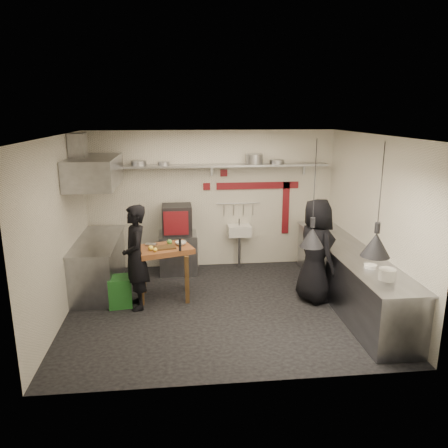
{
  "coord_description": "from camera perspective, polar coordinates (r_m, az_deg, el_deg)",
  "views": [
    {
      "loc": [
        -0.67,
        -6.64,
        3.15
      ],
      "look_at": [
        0.06,
        0.3,
        1.35
      ],
      "focal_mm": 35.0,
      "sensor_mm": 36.0,
      "label": 1
    }
  ],
  "objects": [
    {
      "name": "back_shelf",
      "position": [
        8.65,
        -1.57,
        7.63
      ],
      "size": [
        4.6,
        0.34,
        0.04
      ],
      "primitive_type": "cube",
      "color": "gray",
      "rests_on": "wall_back"
    },
    {
      "name": "wall_front",
      "position": [
        4.91,
        2.23,
        -6.42
      ],
      "size": [
        5.0,
        0.04,
        2.8
      ],
      "primitive_type": "cube",
      "color": "silver",
      "rests_on": "floor"
    },
    {
      "name": "utensil_rail",
      "position": [
        8.97,
        1.9,
        2.7
      ],
      "size": [
        0.9,
        0.02,
        0.02
      ],
      "primitive_type": "cylinder",
      "rotation": [
        0.0,
        1.57,
        0.0
      ],
      "color": "gray",
      "rests_on": "wall_back"
    },
    {
      "name": "stock_pot",
      "position": [
        8.74,
        3.97,
        8.47
      ],
      "size": [
        0.37,
        0.37,
        0.2
      ],
      "primitive_type": "cylinder",
      "rotation": [
        0.0,
        0.0,
        -0.13
      ],
      "color": "gray",
      "rests_on": "back_shelf"
    },
    {
      "name": "bowl",
      "position": [
        7.56,
        -5.67,
        -2.51
      ],
      "size": [
        0.24,
        0.24,
        0.06
      ],
      "primitive_type": "imported",
      "rotation": [
        0.0,
        0.0,
        0.32
      ],
      "color": "silver",
      "rests_on": "prep_table"
    },
    {
      "name": "green_bin",
      "position": [
        7.54,
        -13.45,
        -8.56
      ],
      "size": [
        0.43,
        0.43,
        0.5
      ],
      "primitive_type": "cube",
      "rotation": [
        0.0,
        0.0,
        0.15
      ],
      "color": "#1D5D21",
      "rests_on": "floor"
    },
    {
      "name": "veg_ball",
      "position": [
        7.59,
        -7.13,
        -2.34
      ],
      "size": [
        0.11,
        0.11,
        0.09
      ],
      "primitive_type": "sphere",
      "rotation": [
        0.0,
        0.0,
        -0.17
      ],
      "color": "#4F8439",
      "rests_on": "prep_table"
    },
    {
      "name": "hood_duct",
      "position": [
        7.89,
        -18.56,
        9.38
      ],
      "size": [
        0.28,
        0.28,
        0.5
      ],
      "primitive_type": "cube",
      "color": "gray",
      "rests_on": "ceiling"
    },
    {
      "name": "cutting_board",
      "position": [
        7.42,
        -7.72,
        -3.04
      ],
      "size": [
        0.38,
        0.31,
        0.02
      ],
      "primitive_type": "cube",
      "rotation": [
        0.0,
        0.0,
        0.25
      ],
      "color": "#4A3219",
      "rests_on": "prep_table"
    },
    {
      "name": "floor",
      "position": [
        7.38,
        -0.25,
        -10.79
      ],
      "size": [
        5.0,
        5.0,
        0.0
      ],
      "primitive_type": "plane",
      "color": "black",
      "rests_on": "ground"
    },
    {
      "name": "lemon_a",
      "position": [
        7.33,
        -9.55,
        -3.12
      ],
      "size": [
        0.11,
        0.11,
        0.09
      ],
      "primitive_type": "sphere",
      "rotation": [
        0.0,
        0.0,
        -0.31
      ],
      "color": "yellow",
      "rests_on": "prep_table"
    },
    {
      "name": "prep_table",
      "position": [
        7.63,
        -7.77,
        -6.3
      ],
      "size": [
        1.07,
        0.89,
        0.92
      ],
      "primitive_type": null,
      "rotation": [
        0.0,
        0.0,
        0.31
      ],
      "color": "brown",
      "rests_on": "floor"
    },
    {
      "name": "pan_mid_left",
      "position": [
        8.62,
        -7.88,
        7.85
      ],
      "size": [
        0.29,
        0.29,
        0.07
      ],
      "primitive_type": "cylinder",
      "rotation": [
        0.0,
        0.0,
        0.38
      ],
      "color": "gray",
      "rests_on": "back_shelf"
    },
    {
      "name": "heat_lamp_far",
      "position": [
        5.85,
        19.68,
        2.88
      ],
      "size": [
        0.47,
        0.47,
        1.48
      ],
      "primitive_type": null,
      "rotation": [
        0.0,
        0.0,
        0.29
      ],
      "color": "black",
      "rests_on": "ceiling"
    },
    {
      "name": "red_band_vert",
      "position": [
        9.21,
        8.06,
        2.11
      ],
      "size": [
        0.14,
        0.02,
        1.1
      ],
      "primitive_type": "cube",
      "color": "maroon",
      "rests_on": "wall_back"
    },
    {
      "name": "red_tile_b",
      "position": [
        8.86,
        -2.28,
        4.92
      ],
      "size": [
        0.14,
        0.02,
        0.14
      ],
      "primitive_type": "cube",
      "color": "maroon",
      "rests_on": "wall_back"
    },
    {
      "name": "heat_lamp_near",
      "position": [
        6.17,
        11.69,
        3.82
      ],
      "size": [
        0.36,
        0.36,
        1.52
      ],
      "primitive_type": null,
      "rotation": [
        0.0,
        0.0,
        -0.04
      ],
      "color": "black",
      "rests_on": "ceiling"
    },
    {
      "name": "wall_right",
      "position": [
        7.56,
        18.93,
        0.3
      ],
      "size": [
        0.04,
        4.2,
        2.8
      ],
      "primitive_type": "cube",
      "color": "silver",
      "rests_on": "floor"
    },
    {
      "name": "wall_back",
      "position": [
        8.94,
        -1.63,
        3.18
      ],
      "size": [
        5.0,
        0.04,
        2.8
      ],
      "primitive_type": "cube",
      "color": "silver",
      "rests_on": "floor"
    },
    {
      "name": "oven_door",
      "position": [
        8.35,
        -6.28,
        0.1
      ],
      "size": [
        0.47,
        0.04,
        0.46
      ],
      "primitive_type": "cube",
      "rotation": [
        0.0,
        0.0,
        0.01
      ],
      "color": "maroon",
      "rests_on": "combi_oven"
    },
    {
      "name": "pan_far_left",
      "position": [
        8.65,
        -11.08,
        7.8
      ],
      "size": [
        0.37,
        0.37,
        0.09
      ],
      "primitive_type": "cylinder",
      "rotation": [
        0.0,
        0.0,
        0.36
      ],
      "color": "gray",
      "rests_on": "back_shelf"
    },
    {
      "name": "plate_stack",
      "position": [
        6.36,
        20.53,
        -6.18
      ],
      "size": [
        0.25,
        0.25,
        0.15
      ],
      "primitive_type": "cylinder",
      "rotation": [
        0.0,
        0.0,
        -0.12
      ],
      "color": "silver",
      "rests_on": "counter_right_top"
    },
    {
      "name": "oven_glass",
      "position": [
        8.41,
        -6.36,
        0.2
      ],
      "size": [
        0.38,
        0.02,
        0.34
      ],
      "primitive_type": "cube",
      "rotation": [
        0.0,
        0.0,
        0.01
      ],
      "color": "black",
      "rests_on": "oven_door"
    },
    {
      "name": "lemon_b",
      "position": [
        7.24,
        -8.98,
        -3.33
      ],
      "size": [
        0.09,
        0.09,
        0.07
      ],
      "primitive_type": "sphere",
      "rotation": [
        0.0,
        0.0,
        0.23
      ],
      "color": "yellow",
      "rests_on": "prep_table"
    },
    {
      "name": "combi_oven",
      "position": [
        8.63,
        -6.16,
        0.58
      ],
      "size": [
        0.58,
        0.54,
        0.58
      ],
      "primitive_type": "cube",
      "rotation": [
        0.0,
        0.0,
        0.01
      ],
      "color": "black",
      "rests_on": "oven_stand"
    },
    {
      "name": "hand_sink",
      "position": [
        8.97,
        2.0,
        -0.86
      ],
      "size": [
        0.46,
        0.34,
        0.22
      ],
      "primitive_type": "cube",
      "color": "silver",
      "rests_on": "wall_back"
    },
    {
      "name": "ceiling",
      "position": [
        6.68,
        -0.28,
        11.47
      ],
      "size": [
        5.0,
        5.0,
        0.0
      ],
      "primitive_type": "plane",
      "color": "beige",
      "rests_on": "floor"
    },
    {
      "name": "chef_left",
      "position": [
        7.21,
        -11.48,
        -4.31
      ],
      "size": [
        0.54,
        0.7,
        1.73
      ],
      "primitive_type": "imported",
      "rotation": [
        0.0,
        0.0,
        -1.35
      ],
      "color": "black",
      "rests_on": "floor"
    },
    {
      "name": "red_tile_a",
      "position": [
        8.85,
        -0.02,
        6.68
      ],
      "size": [
        0.14,
        0.02,
        0.14
      ],
      "primitive_type": "cube",
      "color": "maroon",
      "rests_on": "wall_back"
    },
    {
      "name": "chef_right",
      "position": [
        7.49,
        11.91,
        -3.44
      ],
      "size": [
        0.78,
        0.99,
        1.77
      ],
      "primitive_type": "imported",
      "rotation": [
        0.0,
        0.0,
        1.85
      ],
      "color": "black",
      "rests_on": "floor"
    },
    {
      "name": "shelf_bracket_right",
      "position": [
        9.15,
        10.4,
        7.15
      ],
      "size": [
        0.04,
        0.06,
        0.24
      ],
      "primitive_type": "cube",
      "color": "gray",
      "rests_on": "wall_back"
    },
    {
      "name": "steel_tray",
      "position": [
        7.6,
        -9.51,
        -2.67
      ],
      "size": [
        0.22,
        0.18,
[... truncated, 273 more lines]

